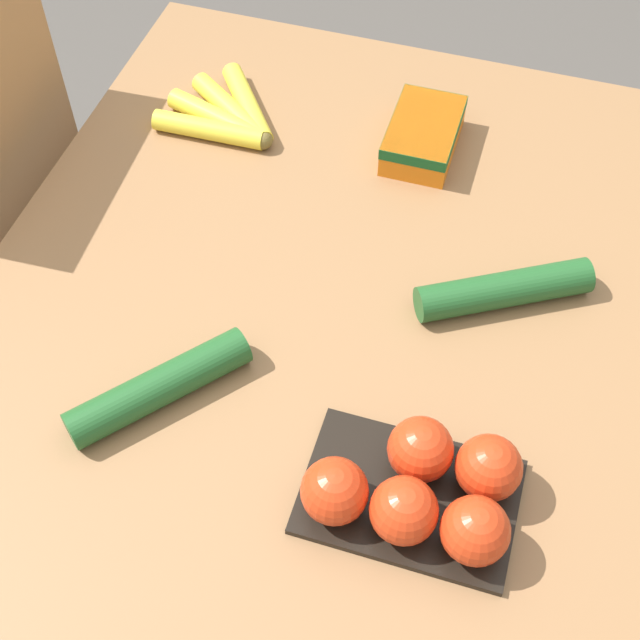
{
  "coord_description": "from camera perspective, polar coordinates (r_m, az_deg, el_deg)",
  "views": [
    {
      "loc": [
        -0.67,
        -0.21,
        1.7
      ],
      "look_at": [
        0.0,
        0.0,
        0.78
      ],
      "focal_mm": 50.0,
      "sensor_mm": 36.0,
      "label": 1
    }
  ],
  "objects": [
    {
      "name": "cucumber_near",
      "position": [
        1.22,
        11.69,
        1.91
      ],
      "size": [
        0.16,
        0.23,
        0.05
      ],
      "color": "#1E5123",
      "rests_on": "dining_table"
    },
    {
      "name": "tomato_pack",
      "position": [
        1.02,
        6.55,
        -10.79
      ],
      "size": [
        0.17,
        0.25,
        0.09
      ],
      "color": "black",
      "rests_on": "dining_table"
    },
    {
      "name": "cucumber_far",
      "position": [
        1.12,
        -10.24,
        -4.24
      ],
      "size": [
        0.22,
        0.19,
        0.05
      ],
      "color": "#1E5123",
      "rests_on": "dining_table"
    },
    {
      "name": "carrot_bag",
      "position": [
        1.41,
        6.64,
        11.79
      ],
      "size": [
        0.16,
        0.1,
        0.05
      ],
      "color": "orange",
      "rests_on": "dining_table"
    },
    {
      "name": "dining_table",
      "position": [
        1.26,
        0.0,
        -3.44
      ],
      "size": [
        1.28,
        0.98,
        0.75
      ],
      "color": "olive",
      "rests_on": "ground_plane"
    },
    {
      "name": "ground_plane",
      "position": [
        1.84,
        0.0,
        -14.73
      ],
      "size": [
        12.0,
        12.0,
        0.0
      ],
      "primitive_type": "plane",
      "color": "#4C4742"
    },
    {
      "name": "banana_bunch",
      "position": [
        1.47,
        -5.94,
        12.84
      ],
      "size": [
        0.18,
        0.2,
        0.03
      ],
      "color": "brown",
      "rests_on": "dining_table"
    }
  ]
}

